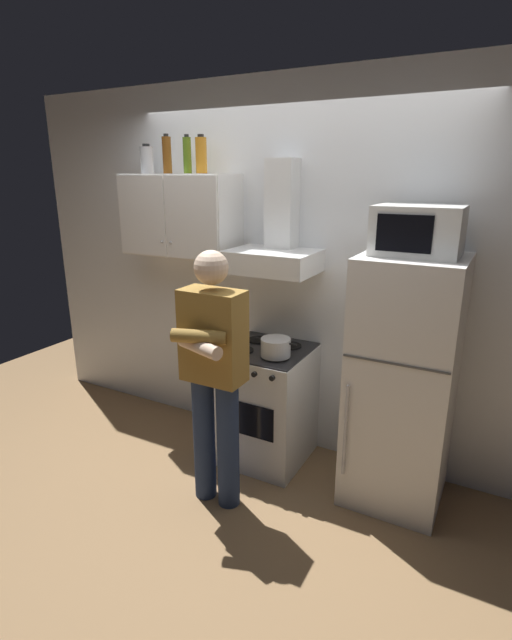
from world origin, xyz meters
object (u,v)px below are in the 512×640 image
at_px(person_standing, 213,372).
at_px(bottle_beer_brown, 167,155).
at_px(bottle_canister_steel, 147,160).
at_px(upper_cabinet, 180,215).
at_px(bottle_liquor_amber, 201,155).
at_px(refrigerator, 402,383).
at_px(bottle_olive_oil, 187,155).
at_px(stove_oven, 266,403).
at_px(range_hood, 276,242).
at_px(microwave, 418,231).
at_px(cooking_pot, 276,347).

height_order(person_standing, bottle_beer_brown, bottle_beer_brown).
bearing_deg(bottle_canister_steel, upper_cabinet, 5.49).
relative_size(bottle_liquor_amber, bottle_beer_brown, 0.95).
xyz_separation_m(refrigerator, bottle_olive_oil, (-1.66, 0.13, 1.38)).
bearing_deg(refrigerator, bottle_canister_steel, 177.19).
xyz_separation_m(stove_oven, bottle_liquor_amber, (-0.59, 0.12, 1.74)).
bearing_deg(bottle_olive_oil, bottle_beer_brown, -171.40).
distance_m(range_hood, microwave, 0.97).
height_order(refrigerator, bottle_liquor_amber, bottle_liquor_amber).
bearing_deg(bottle_olive_oil, bottle_canister_steel, -175.72).
relative_size(range_hood, bottle_beer_brown, 2.73).
height_order(range_hood, cooking_pot, range_hood).
relative_size(stove_oven, microwave, 1.82).
bearing_deg(range_hood, bottle_canister_steel, -178.56).
height_order(upper_cabinet, bottle_liquor_amber, bottle_liquor_amber).
distance_m(range_hood, bottle_canister_steel, 1.20).
distance_m(upper_cabinet, refrigerator, 2.00).
bearing_deg(bottle_olive_oil, range_hood, 0.04).
xyz_separation_m(refrigerator, bottle_canister_steel, (-2.02, 0.10, 1.35)).
xyz_separation_m(upper_cabinet, person_standing, (0.75, -0.73, -0.85)).
distance_m(person_standing, bottle_canister_steel, 1.76).
distance_m(refrigerator, bottle_canister_steel, 2.43).
xyz_separation_m(upper_cabinet, refrigerator, (1.75, -0.12, -0.95)).
relative_size(bottle_liquor_amber, bottle_olive_oil, 0.98).
xyz_separation_m(refrigerator, person_standing, (-1.00, -0.61, 0.10)).
bearing_deg(upper_cabinet, bottle_canister_steel, -174.51).
bearing_deg(range_hood, stove_oven, -90.00).
relative_size(range_hood, bottle_liquor_amber, 2.87).
relative_size(upper_cabinet, bottle_canister_steel, 4.27).
bearing_deg(refrigerator, upper_cabinet, 175.93).
bearing_deg(bottle_olive_oil, refrigerator, -4.31).
relative_size(range_hood, bottle_olive_oil, 2.81).
xyz_separation_m(upper_cabinet, cooking_pot, (0.93, -0.24, -0.81)).
height_order(person_standing, bottle_liquor_amber, bottle_liquor_amber).
xyz_separation_m(refrigerator, bottle_beer_brown, (-1.83, 0.10, 1.38)).
relative_size(upper_cabinet, refrigerator, 0.56).
height_order(stove_oven, range_hood, range_hood).
relative_size(microwave, bottle_beer_brown, 1.75).
relative_size(refrigerator, cooking_pot, 5.30).
height_order(bottle_liquor_amber, bottle_beer_brown, bottle_beer_brown).
bearing_deg(cooking_pot, bottle_olive_oil, 163.78).
xyz_separation_m(bottle_liquor_amber, bottle_beer_brown, (-0.29, -0.02, 0.01)).
bearing_deg(bottle_olive_oil, microwave, -3.69).
distance_m(person_standing, bottle_beer_brown, 1.68).
distance_m(stove_oven, range_hood, 1.17).
bearing_deg(bottle_liquor_amber, upper_cabinet, 178.30).
bearing_deg(microwave, person_standing, -148.00).
bearing_deg(range_hood, person_standing, -93.91).
bearing_deg(range_hood, microwave, -6.46).
bearing_deg(bottle_canister_steel, range_hood, 1.44).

